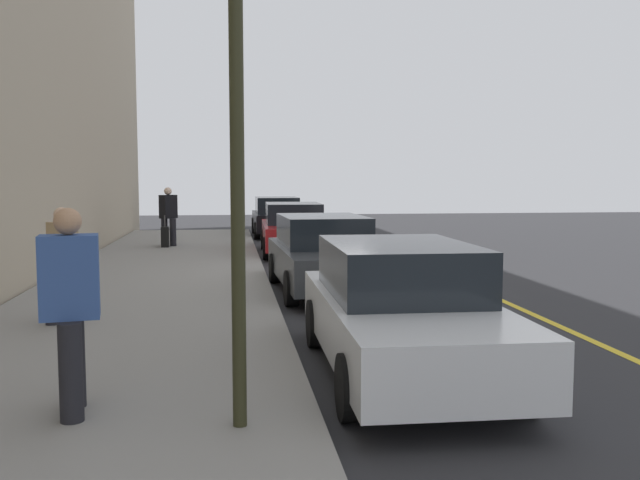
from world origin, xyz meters
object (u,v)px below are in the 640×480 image
object	(u,v)px
pedestrian_tan_coat	(63,262)
pedestrian_blue_coat	(70,305)
parked_car_black	(277,217)
rolling_suitcase	(165,237)
parked_car_charcoal	(324,254)
traffic_light_pole	(236,64)
pedestrian_black_coat	(168,215)
parked_car_white	(401,309)
parked_car_red	(294,228)

from	to	relation	value
pedestrian_tan_coat	pedestrian_blue_coat	bearing A→B (deg)	13.72
parked_car_black	pedestrian_tan_coat	bearing A→B (deg)	-14.50
pedestrian_tan_coat	rolling_suitcase	distance (m)	11.16
parked_car_charcoal	pedestrian_blue_coat	world-z (taller)	pedestrian_blue_coat
parked_car_black	pedestrian_blue_coat	distance (m)	20.88
parked_car_black	parked_car_charcoal	distance (m)	13.41
parked_car_black	traffic_light_pole	bearing A→B (deg)	-4.88
pedestrian_blue_coat	pedestrian_black_coat	world-z (taller)	pedestrian_blue_coat
pedestrian_tan_coat	traffic_light_pole	size ratio (longest dim) A/B	0.37
parked_car_white	pedestrian_black_coat	xyz separation A→B (m)	(-14.26, -3.84, 0.36)
parked_car_red	pedestrian_black_coat	world-z (taller)	pedestrian_black_coat
pedestrian_black_coat	traffic_light_pole	xyz separation A→B (m)	(16.15, 1.95, 2.07)
parked_car_red	rolling_suitcase	xyz separation A→B (m)	(-1.03, -3.87, -0.29)
parked_car_white	pedestrian_blue_coat	distance (m)	3.67
parked_car_white	pedestrian_blue_coat	xyz separation A→B (m)	(1.38, -3.37, 0.38)
pedestrian_black_coat	pedestrian_tan_coat	bearing A→B (deg)	-2.62
parked_car_black	pedestrian_tan_coat	world-z (taller)	pedestrian_tan_coat
traffic_light_pole	rolling_suitcase	bearing A→B (deg)	-172.67
parked_car_black	parked_car_white	bearing A→B (deg)	0.26
parked_car_white	traffic_light_pole	size ratio (longest dim) A/B	1.02
parked_car_charcoal	parked_car_white	size ratio (longest dim) A/B	0.99
pedestrian_tan_coat	traffic_light_pole	distance (m)	5.63
pedestrian_black_coat	rolling_suitcase	size ratio (longest dim) A/B	1.86
parked_car_black	parked_car_charcoal	size ratio (longest dim) A/B	0.98
pedestrian_tan_coat	rolling_suitcase	xyz separation A→B (m)	(-11.13, 0.45, -0.59)
parked_car_charcoal	pedestrian_tan_coat	bearing A→B (deg)	-53.66
parked_car_charcoal	parked_car_black	bearing A→B (deg)	179.95
parked_car_red	parked_car_white	world-z (taller)	same
parked_car_red	parked_car_charcoal	distance (m)	6.96
traffic_light_pole	rolling_suitcase	world-z (taller)	traffic_light_pole
pedestrian_blue_coat	rolling_suitcase	size ratio (longest dim) A/B	1.89
traffic_light_pole	rolling_suitcase	size ratio (longest dim) A/B	4.61
parked_car_red	parked_car_charcoal	size ratio (longest dim) A/B	1.01
parked_car_red	traffic_light_pole	xyz separation A→B (m)	(14.68, -1.85, 2.44)
parked_car_white	traffic_light_pole	bearing A→B (deg)	-45.02
parked_car_red	parked_car_white	distance (m)	12.79
parked_car_white	rolling_suitcase	distance (m)	14.37
parked_car_red	pedestrian_blue_coat	bearing A→B (deg)	-13.22
parked_car_black	traffic_light_pole	size ratio (longest dim) A/B	0.99
parked_car_charcoal	rolling_suitcase	world-z (taller)	parked_car_charcoal
parked_car_charcoal	pedestrian_tan_coat	world-z (taller)	pedestrian_tan_coat
parked_car_red	pedestrian_black_coat	xyz separation A→B (m)	(-1.47, -3.79, 0.36)
pedestrian_tan_coat	traffic_light_pole	bearing A→B (deg)	28.39
pedestrian_black_coat	pedestrian_tan_coat	distance (m)	11.58
pedestrian_blue_coat	pedestrian_black_coat	distance (m)	15.65
pedestrian_blue_coat	parked_car_charcoal	bearing A→B (deg)	155.58
pedestrian_black_coat	pedestrian_blue_coat	bearing A→B (deg)	1.70
pedestrian_tan_coat	rolling_suitcase	size ratio (longest dim) A/B	1.73
pedestrian_blue_coat	rolling_suitcase	world-z (taller)	pedestrian_blue_coat
pedestrian_black_coat	pedestrian_tan_coat	xyz separation A→B (m)	(11.57, -0.53, -0.07)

